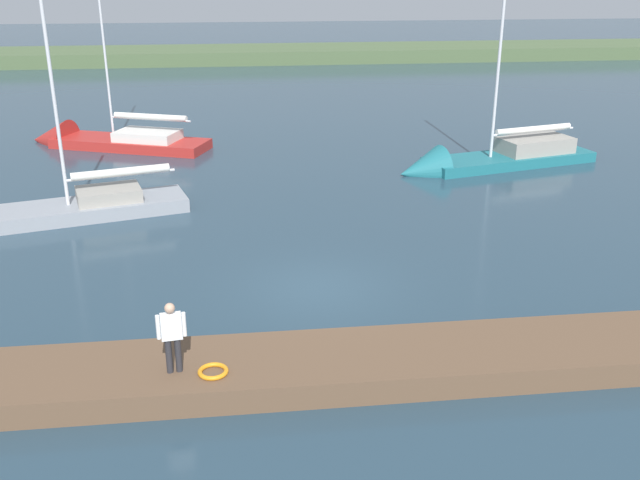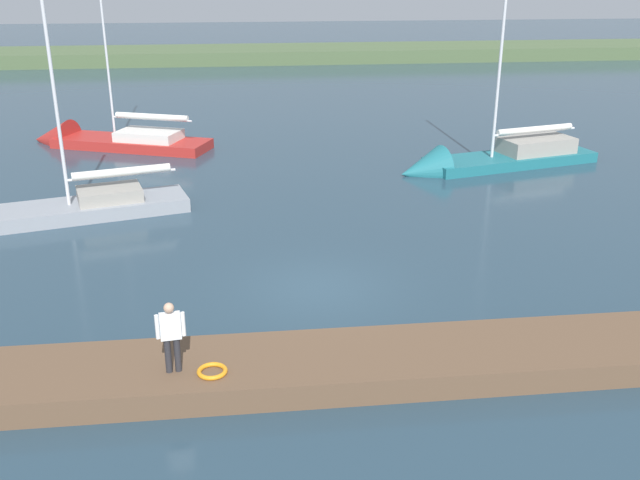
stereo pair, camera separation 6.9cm
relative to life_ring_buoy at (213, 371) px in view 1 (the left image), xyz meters
The scene contains 8 objects.
ground_plane 5.97m from the life_ring_buoy, 118.87° to the right, with size 200.00×200.00×0.00m, color #263D4C.
far_shoreline 57.13m from the life_ring_buoy, 92.88° to the right, with size 180.00×8.00×2.40m, color #4C603D.
dock_pier 2.93m from the life_ring_buoy, behind, with size 25.14×2.45×0.59m, color brown.
life_ring_buoy is the anchor object (origin of this frame).
sailboat_outer_mooring 13.73m from the life_ring_buoy, 62.47° to the right, with size 9.27×4.42×9.67m.
sailboat_behind_pier 21.01m from the life_ring_buoy, 124.50° to the right, with size 10.00×4.59×10.78m.
sailboat_near_dock 24.40m from the life_ring_buoy, 75.27° to the right, with size 9.77×5.64×11.71m.
person_on_dock 1.22m from the life_ring_buoy, 12.37° to the right, with size 0.62×0.28×1.63m.
Camera 1 is at (2.17, 18.57, 8.80)m, focal length 40.06 mm.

